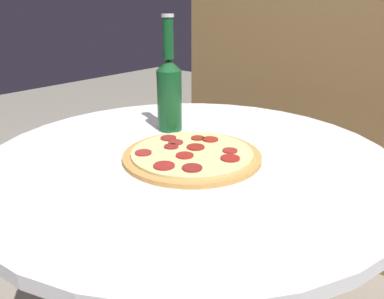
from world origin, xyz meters
name	(u,v)px	position (x,y,z in m)	size (l,w,h in m)	color
table	(189,211)	(0.00, 0.00, 0.54)	(0.92, 0.92, 0.69)	white
fence_panel	(332,32)	(0.00, 0.82, 0.91)	(1.29, 0.04, 1.82)	olive
pizza	(192,155)	(0.02, -0.02, 0.70)	(0.31, 0.31, 0.02)	#C68E47
beer_bottle	(169,90)	(-0.15, 0.10, 0.80)	(0.06, 0.06, 0.30)	#144C23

